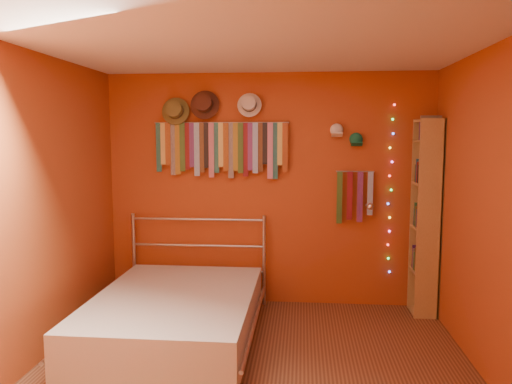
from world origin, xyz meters
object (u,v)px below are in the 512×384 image
(tie_rack, at_px, (221,147))
(reading_lamp, at_px, (370,206))
(bookshelf, at_px, (429,216))
(bed, at_px, (175,315))

(tie_rack, relative_size, reading_lamp, 5.01)
(bookshelf, bearing_deg, bed, -159.44)
(reading_lamp, distance_m, bed, 2.22)
(bookshelf, relative_size, bed, 0.98)
(tie_rack, height_order, bed, tie_rack)
(bookshelf, height_order, bed, bookshelf)
(bookshelf, bearing_deg, reading_lamp, -179.53)
(tie_rack, height_order, reading_lamp, tie_rack)
(bed, bearing_deg, reading_lamp, 26.58)
(reading_lamp, bearing_deg, bed, -153.63)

